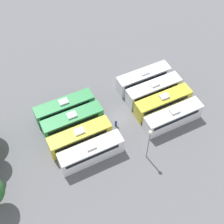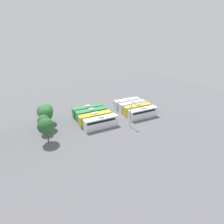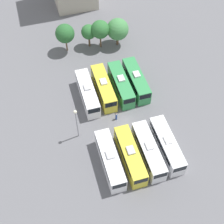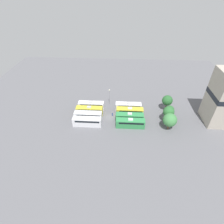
{
  "view_description": "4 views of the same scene",
  "coord_description": "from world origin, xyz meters",
  "px_view_note": "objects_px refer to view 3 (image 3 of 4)",
  "views": [
    {
      "loc": [
        -28.75,
        15.68,
        44.7
      ],
      "look_at": [
        0.56,
        1.13,
        1.76
      ],
      "focal_mm": 50.0,
      "sensor_mm": 36.0,
      "label": 1
    },
    {
      "loc": [
        -48.34,
        25.64,
        25.55
      ],
      "look_at": [
        0.05,
        1.25,
        1.8
      ],
      "focal_mm": 28.0,
      "sensor_mm": 36.0,
      "label": 2
    },
    {
      "loc": [
        -11.93,
        -32.07,
        47.44
      ],
      "look_at": [
        -1.92,
        1.78,
        1.82
      ],
      "focal_mm": 50.0,
      "sensor_mm": 36.0,
      "label": 3
    },
    {
      "loc": [
        52.99,
        4.25,
        43.87
      ],
      "look_at": [
        0.27,
        1.21,
        2.89
      ],
      "focal_mm": 28.0,
      "sensor_mm": 36.0,
      "label": 4
    }
  ],
  "objects_px": {
    "tree_1": "(89,32)",
    "tree_3": "(118,29)",
    "tree_0": "(65,34)",
    "bus_7": "(136,80)",
    "bus_2": "(148,150)",
    "light_pole": "(76,119)",
    "bus_4": "(88,93)",
    "bus_3": "(167,145)",
    "bus_5": "(104,87)",
    "worker_person": "(116,117)",
    "bus_6": "(121,84)",
    "tree_2": "(100,30)",
    "bus_0": "(110,160)",
    "bus_1": "(130,155)"
  },
  "relations": [
    {
      "from": "bus_3",
      "to": "tree_1",
      "type": "relative_size",
      "value": 1.87
    },
    {
      "from": "bus_0",
      "to": "bus_7",
      "type": "xyz_separation_m",
      "value": [
        10.1,
        15.89,
        0.0
      ]
    },
    {
      "from": "worker_person",
      "to": "bus_4",
      "type": "bearing_deg",
      "value": 121.58
    },
    {
      "from": "bus_2",
      "to": "tree_1",
      "type": "height_order",
      "value": "tree_1"
    },
    {
      "from": "bus_2",
      "to": "bus_5",
      "type": "relative_size",
      "value": 1.0
    },
    {
      "from": "bus_0",
      "to": "bus_6",
      "type": "bearing_deg",
      "value": 66.45
    },
    {
      "from": "tree_1",
      "to": "tree_2",
      "type": "bearing_deg",
      "value": -22.99
    },
    {
      "from": "bus_7",
      "to": "light_pole",
      "type": "distance_m",
      "value": 16.66
    },
    {
      "from": "bus_0",
      "to": "tree_3",
      "type": "bearing_deg",
      "value": 70.61
    },
    {
      "from": "tree_0",
      "to": "tree_1",
      "type": "height_order",
      "value": "tree_0"
    },
    {
      "from": "bus_7",
      "to": "tree_3",
      "type": "height_order",
      "value": "tree_3"
    },
    {
      "from": "bus_3",
      "to": "bus_5",
      "type": "height_order",
      "value": "same"
    },
    {
      "from": "bus_0",
      "to": "tree_1",
      "type": "xyz_separation_m",
      "value": [
        4.09,
        30.78,
        2.08
      ]
    },
    {
      "from": "bus_2",
      "to": "bus_4",
      "type": "xyz_separation_m",
      "value": [
        -6.8,
        15.52,
        0.0
      ]
    },
    {
      "from": "bus_5",
      "to": "bus_0",
      "type": "bearing_deg",
      "value": -101.82
    },
    {
      "from": "bus_6",
      "to": "tree_3",
      "type": "bearing_deg",
      "value": 75.58
    },
    {
      "from": "worker_person",
      "to": "tree_1",
      "type": "height_order",
      "value": "tree_1"
    },
    {
      "from": "bus_5",
      "to": "bus_3",
      "type": "bearing_deg",
      "value": -66.75
    },
    {
      "from": "tree_2",
      "to": "tree_3",
      "type": "distance_m",
      "value": 3.99
    },
    {
      "from": "worker_person",
      "to": "tree_0",
      "type": "height_order",
      "value": "tree_0"
    },
    {
      "from": "worker_person",
      "to": "tree_0",
      "type": "distance_m",
      "value": 22.69
    },
    {
      "from": "bus_4",
      "to": "bus_5",
      "type": "height_order",
      "value": "same"
    },
    {
      "from": "bus_3",
      "to": "bus_5",
      "type": "distance_m",
      "value": 17.23
    },
    {
      "from": "tree_0",
      "to": "tree_1",
      "type": "xyz_separation_m",
      "value": [
        5.24,
        0.04,
        -0.77
      ]
    },
    {
      "from": "tree_3",
      "to": "bus_6",
      "type": "bearing_deg",
      "value": -104.42
    },
    {
      "from": "light_pole",
      "to": "tree_2",
      "type": "height_order",
      "value": "light_pole"
    },
    {
      "from": "bus_0",
      "to": "bus_3",
      "type": "bearing_deg",
      "value": -0.0
    },
    {
      "from": "bus_3",
      "to": "tree_1",
      "type": "height_order",
      "value": "tree_1"
    },
    {
      "from": "bus_0",
      "to": "bus_5",
      "type": "xyz_separation_m",
      "value": [
        3.31,
        15.83,
        0.0
      ]
    },
    {
      "from": "bus_1",
      "to": "bus_5",
      "type": "bearing_deg",
      "value": 90.58
    },
    {
      "from": "tree_2",
      "to": "bus_4",
      "type": "bearing_deg",
      "value": -114.41
    },
    {
      "from": "tree_0",
      "to": "tree_3",
      "type": "relative_size",
      "value": 1.03
    },
    {
      "from": "bus_6",
      "to": "bus_7",
      "type": "relative_size",
      "value": 1.0
    },
    {
      "from": "tree_1",
      "to": "tree_3",
      "type": "distance_m",
      "value": 6.44
    },
    {
      "from": "bus_4",
      "to": "tree_3",
      "type": "distance_m",
      "value": 17.81
    },
    {
      "from": "bus_1",
      "to": "tree_2",
      "type": "height_order",
      "value": "tree_2"
    },
    {
      "from": "bus_5",
      "to": "bus_6",
      "type": "xyz_separation_m",
      "value": [
        3.53,
        -0.14,
        0.0
      ]
    },
    {
      "from": "bus_7",
      "to": "bus_2",
      "type": "bearing_deg",
      "value": -101.87
    },
    {
      "from": "light_pole",
      "to": "tree_0",
      "type": "bearing_deg",
      "value": 83.56
    },
    {
      "from": "worker_person",
      "to": "tree_3",
      "type": "bearing_deg",
      "value": 72.34
    },
    {
      "from": "bus_0",
      "to": "tree_2",
      "type": "xyz_separation_m",
      "value": [
        6.47,
        29.77,
        2.98
      ]
    },
    {
      "from": "light_pole",
      "to": "tree_1",
      "type": "distance_m",
      "value": 24.8
    },
    {
      "from": "tree_0",
      "to": "bus_2",
      "type": "bearing_deg",
      "value": -75.7
    },
    {
      "from": "bus_1",
      "to": "bus_3",
      "type": "distance_m",
      "value": 6.64
    },
    {
      "from": "worker_person",
      "to": "tree_1",
      "type": "distance_m",
      "value": 22.05
    },
    {
      "from": "bus_4",
      "to": "worker_person",
      "type": "height_order",
      "value": "bus_4"
    },
    {
      "from": "worker_person",
      "to": "bus_3",
      "type": "bearing_deg",
      "value": -55.05
    },
    {
      "from": "bus_0",
      "to": "bus_5",
      "type": "height_order",
      "value": "same"
    },
    {
      "from": "bus_5",
      "to": "tree_1",
      "type": "relative_size",
      "value": 1.87
    },
    {
      "from": "bus_0",
      "to": "bus_5",
      "type": "bearing_deg",
      "value": 78.18
    }
  ]
}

